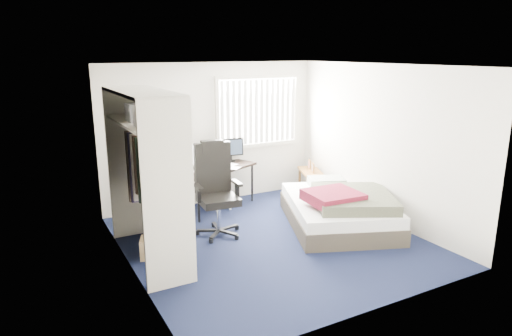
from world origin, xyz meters
The scene contains 10 objects.
ground centered at (0.00, 0.00, 0.00)m, with size 4.20×4.20×0.00m, color black.
room_shell centered at (0.00, 0.00, 1.51)m, with size 4.20×4.20×4.20m.
window_assembly centered at (0.90, 2.04, 1.60)m, with size 1.72×0.09×1.32m.
closet centered at (-1.67, 0.27, 1.35)m, with size 0.64×1.84×2.22m.
desk centered at (-0.14, 1.75, 0.76)m, with size 1.64×1.22×1.19m.
office_chair centered at (-0.57, 0.67, 0.54)m, with size 0.72×0.72×1.40m.
footstool centered at (-0.08, 1.59, 0.21)m, with size 0.34×0.27×0.27m.
nightstand centered at (1.75, 1.52, 0.43)m, with size 0.59×0.79×0.67m.
bed centered at (1.25, 0.01, 0.28)m, with size 2.14×2.42×0.66m.
pine_box centered at (-1.65, 0.29, 0.14)m, with size 0.36×0.27×0.27m, color #A58352.
Camera 1 is at (-3.15, -5.32, 2.69)m, focal length 32.00 mm.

